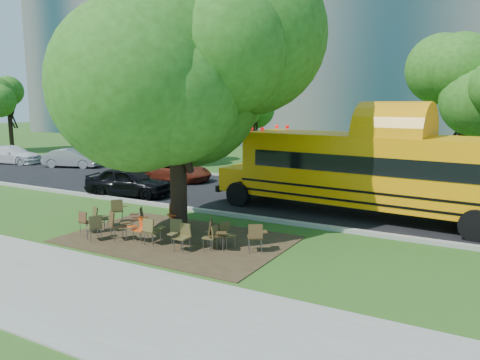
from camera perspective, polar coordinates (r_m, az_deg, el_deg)
The scene contains 36 objects.
ground at distance 16.18m, azimuth -9.46°, elevation -6.23°, with size 160.00×160.00×0.00m, color #25531A.
sidewalk at distance 12.87m, azimuth -23.77°, elevation -11.01°, with size 60.00×4.00×0.04m, color gray.
dirt_patch at distance 15.20m, azimuth -7.68°, elevation -7.16°, with size 7.00×4.50×0.03m, color #382819.
asphalt_road at distance 21.90m, azimuth 2.06°, elevation -1.90°, with size 80.00×8.00×0.04m, color black.
kerb_near at distance 18.51m, azimuth -3.64°, elevation -3.89°, with size 80.00×0.25×0.14m, color gray.
kerb_far at distance 25.55m, azimuth 6.29°, elevation -0.19°, with size 80.00×0.25×0.14m, color gray.
building_main at distance 51.71m, azimuth 9.33°, elevation 16.79°, with size 38.00×16.00×22.00m, color slate.
building_left at distance 70.94m, azimuth -13.57°, elevation 13.84°, with size 26.00×14.00×20.00m, color slate.
bg_tree_0 at distance 33.25m, azimuth -11.85°, elevation 9.70°, with size 5.20×5.20×7.18m.
bg_tree_1 at distance 40.30m, azimuth -18.73°, elevation 10.51°, with size 6.00×6.00×8.40m.
bg_tree_2 at distance 31.76m, azimuth 1.54°, elevation 9.27°, with size 4.80×4.80×6.62m.
bg_tree_3 at distance 26.16m, azimuth 25.76°, elevation 10.07°, with size 5.60×5.60×7.84m.
bg_tree_5 at distance 45.95m, azimuth -26.42°, elevation 9.11°, with size 5.40×5.40×7.51m.
main_tree at distance 15.56m, azimuth -7.78°, elevation 11.97°, with size 7.20×7.20×8.65m.
school_bus at distance 18.08m, azimuth 17.73°, elevation 0.99°, with size 13.03×3.86×3.14m.
chair_0 at distance 16.39m, azimuth -18.27°, elevation -4.65°, with size 0.51×0.45×0.78m.
chair_1 at distance 16.43m, azimuth -16.77°, elevation -4.29°, with size 0.73×0.58×0.89m.
chair_2 at distance 15.43m, azimuth -17.25°, elevation -5.27°, with size 0.56×0.71×0.86m.
chair_3 at distance 15.00m, azimuth -12.01°, elevation -5.60°, with size 0.52×0.47×0.81m.
chair_4 at distance 14.54m, azimuth -10.71°, elevation -5.86°, with size 0.58×0.51×0.87m.
chair_5 at distance 13.88m, azimuth -7.07°, elevation -6.60°, with size 0.56×0.49×0.84m.
chair_6 at distance 13.90m, azimuth -3.46°, elevation -6.69°, with size 0.50×0.52×0.78m.
chair_7 at distance 13.86m, azimuth -3.05°, elevation -6.31°, with size 0.75×0.64×0.94m.
chair_8 at distance 17.49m, azimuth -14.69°, elevation -3.35°, with size 0.61×0.77×0.90m.
chair_9 at distance 16.35m, azimuth -12.30°, elevation -4.35°, with size 0.67×0.54×0.81m.
chair_10 at distance 16.07m, azimuth -7.81°, elevation -4.13°, with size 0.64×0.81×0.95m.
chair_11 at distance 14.57m, azimuth -7.53°, elevation -5.86°, with size 0.57×0.61×0.83m.
chair_12 at distance 14.09m, azimuth -1.70°, elevation -6.42°, with size 0.51×0.64×0.79m.
chair_13 at distance 13.62m, azimuth 1.98°, elevation -6.69°, with size 0.60×0.74×0.90m.
chair_14 at distance 15.24m, azimuth -14.82°, elevation -5.10°, with size 0.81×0.64×0.96m.
black_car at distance 22.25m, azimuth -13.40°, elevation -0.22°, with size 1.63×4.05×1.38m, color black.
bg_car_silver at distance 33.13m, azimuth -19.76°, elevation 2.51°, with size 1.34×3.83×1.26m, color #98979C.
bg_car_white at distance 36.91m, azimuth -26.07°, elevation 2.79°, with size 1.80×4.44×1.29m, color silver.
bg_car_red at distance 26.15m, azimuth -7.76°, elevation 1.14°, with size 1.93×4.19×1.16m, color #5A1B0F.
pedestrian_a at distance 36.39m, azimuth -17.75°, elevation 3.70°, with size 0.69×0.45×1.89m, color #354577.
pedestrian_b at distance 36.66m, azimuth -18.98°, elevation 3.64°, with size 0.90×0.70×1.85m, color #8A6852.
Camera 1 is at (9.83, -12.09, 4.36)m, focal length 35.00 mm.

